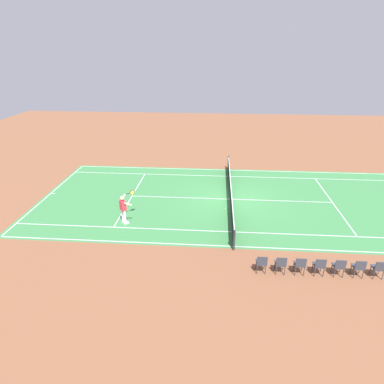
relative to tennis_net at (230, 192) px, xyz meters
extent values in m
plane|color=brown|center=(0.00, 0.00, -0.49)|extent=(60.00, 60.00, 0.00)
cube|color=#387A42|center=(0.00, 0.00, -0.49)|extent=(24.20, 11.40, 0.00)
cube|color=white|center=(11.90, 0.00, -0.49)|extent=(0.05, 11.00, 0.01)
cube|color=white|center=(0.00, -5.50, -0.49)|extent=(23.80, 0.05, 0.01)
cube|color=white|center=(0.00, 5.50, -0.49)|extent=(23.80, 0.05, 0.01)
cube|color=white|center=(0.00, -4.11, -0.49)|extent=(23.80, 0.05, 0.01)
cube|color=white|center=(0.00, 4.11, -0.49)|extent=(23.80, 0.05, 0.01)
cube|color=white|center=(6.40, 0.00, -0.49)|extent=(0.05, 8.22, 0.01)
cube|color=white|center=(-6.40, 0.00, -0.49)|extent=(0.05, 8.22, 0.01)
cube|color=white|center=(0.00, 0.00, -0.49)|extent=(12.80, 0.05, 0.01)
cube|color=white|center=(11.75, 0.00, -0.49)|extent=(0.30, 0.05, 0.01)
cylinder|color=#2D2D33|center=(0.00, -5.80, 0.05)|extent=(0.10, 0.10, 1.08)
cylinder|color=#2D2D33|center=(0.00, 5.80, 0.05)|extent=(0.10, 0.10, 1.08)
cube|color=black|center=(0.00, 0.00, -0.05)|extent=(0.02, 11.60, 0.88)
cube|color=white|center=(0.00, 0.00, 0.46)|extent=(0.04, 11.60, 0.06)
cube|color=white|center=(0.00, 0.00, -0.05)|extent=(0.04, 0.06, 0.88)
cylinder|color=white|center=(5.85, 3.72, -0.04)|extent=(0.15, 0.15, 0.74)
cube|color=white|center=(5.80, 3.68, -0.45)|extent=(0.28, 0.27, 0.09)
cylinder|color=white|center=(6.01, 3.54, -0.04)|extent=(0.15, 0.15, 0.74)
cube|color=white|center=(5.96, 3.50, -0.45)|extent=(0.28, 0.27, 0.09)
cube|color=#E03342|center=(5.93, 3.63, 0.61)|extent=(0.43, 0.44, 0.56)
sphere|color=beige|center=(5.93, 3.63, 1.04)|extent=(0.23, 0.23, 0.23)
cylinder|color=beige|center=(5.61, 3.72, 0.74)|extent=(0.41, 0.24, 0.26)
cylinder|color=beige|center=(5.98, 3.30, 0.94)|extent=(0.28, 0.41, 0.30)
cylinder|color=#232326|center=(5.79, 3.05, 1.05)|extent=(0.23, 0.21, 0.04)
torus|color=#232326|center=(5.57, 2.86, 1.05)|extent=(0.25, 0.23, 0.31)
cylinder|color=#C6D84C|center=(5.57, 2.86, 1.05)|extent=(0.21, 0.18, 0.27)
sphere|color=#CCE01E|center=(0.32, 1.46, -0.46)|extent=(0.07, 0.07, 0.07)
cylinder|color=#38383D|center=(-5.75, 7.20, -0.27)|extent=(0.04, 0.04, 0.44)
cylinder|color=#38383D|center=(-6.11, 7.20, -0.27)|extent=(0.04, 0.04, 0.44)
cylinder|color=#38383D|center=(-5.75, 7.56, -0.27)|extent=(0.04, 0.04, 0.44)
cylinder|color=#38383D|center=(-6.11, 7.56, -0.27)|extent=(0.04, 0.04, 0.44)
cube|color=#333842|center=(-5.93, 7.38, -0.03)|extent=(0.44, 0.44, 0.04)
cube|color=#333842|center=(-5.93, 7.58, 0.19)|extent=(0.44, 0.04, 0.40)
cylinder|color=#38383D|center=(-4.95, 7.20, -0.27)|extent=(0.04, 0.04, 0.44)
cylinder|color=#38383D|center=(-5.31, 7.20, -0.27)|extent=(0.04, 0.04, 0.44)
cylinder|color=#38383D|center=(-4.95, 7.56, -0.27)|extent=(0.04, 0.04, 0.44)
cylinder|color=#38383D|center=(-5.31, 7.56, -0.27)|extent=(0.04, 0.04, 0.44)
cube|color=#333842|center=(-5.13, 7.38, -0.03)|extent=(0.44, 0.44, 0.04)
cube|color=#333842|center=(-5.13, 7.58, 0.19)|extent=(0.44, 0.04, 0.40)
cylinder|color=#38383D|center=(-4.14, 7.20, -0.27)|extent=(0.04, 0.04, 0.44)
cylinder|color=#38383D|center=(-4.50, 7.20, -0.27)|extent=(0.04, 0.04, 0.44)
cylinder|color=#38383D|center=(-4.14, 7.56, -0.27)|extent=(0.04, 0.04, 0.44)
cylinder|color=#38383D|center=(-4.50, 7.56, -0.27)|extent=(0.04, 0.04, 0.44)
cube|color=#333842|center=(-4.32, 7.38, -0.03)|extent=(0.44, 0.44, 0.04)
cube|color=#333842|center=(-4.32, 7.58, 0.19)|extent=(0.44, 0.04, 0.40)
cylinder|color=#38383D|center=(-3.34, 7.20, -0.27)|extent=(0.04, 0.04, 0.44)
cylinder|color=#38383D|center=(-3.70, 7.20, -0.27)|extent=(0.04, 0.04, 0.44)
cylinder|color=#38383D|center=(-3.34, 7.56, -0.27)|extent=(0.04, 0.04, 0.44)
cylinder|color=#38383D|center=(-3.70, 7.56, -0.27)|extent=(0.04, 0.04, 0.44)
cube|color=#333842|center=(-3.52, 7.38, -0.03)|extent=(0.44, 0.44, 0.04)
cube|color=#333842|center=(-3.52, 7.58, 0.19)|extent=(0.44, 0.04, 0.40)
cylinder|color=#38383D|center=(-2.53, 7.20, -0.27)|extent=(0.04, 0.04, 0.44)
cylinder|color=#38383D|center=(-2.89, 7.20, -0.27)|extent=(0.04, 0.04, 0.44)
cylinder|color=#38383D|center=(-2.53, 7.56, -0.27)|extent=(0.04, 0.04, 0.44)
cylinder|color=#38383D|center=(-2.89, 7.56, -0.27)|extent=(0.04, 0.04, 0.44)
cube|color=#333842|center=(-2.71, 7.38, -0.03)|extent=(0.44, 0.44, 0.04)
cube|color=#333842|center=(-2.71, 7.58, 0.19)|extent=(0.44, 0.04, 0.40)
cylinder|color=#38383D|center=(-1.72, 7.20, -0.27)|extent=(0.04, 0.04, 0.44)
cylinder|color=#38383D|center=(-2.08, 7.20, -0.27)|extent=(0.04, 0.04, 0.44)
cylinder|color=#38383D|center=(-1.72, 7.56, -0.27)|extent=(0.04, 0.04, 0.44)
cylinder|color=#38383D|center=(-2.08, 7.56, -0.27)|extent=(0.04, 0.04, 0.44)
cube|color=#333842|center=(-1.90, 7.38, -0.03)|extent=(0.44, 0.44, 0.04)
cube|color=#333842|center=(-1.90, 7.58, 0.19)|extent=(0.44, 0.04, 0.40)
cylinder|color=#38383D|center=(-0.92, 7.20, -0.27)|extent=(0.04, 0.04, 0.44)
cylinder|color=#38383D|center=(-1.28, 7.20, -0.27)|extent=(0.04, 0.04, 0.44)
cylinder|color=#38383D|center=(-0.92, 7.56, -0.27)|extent=(0.04, 0.04, 0.44)
cylinder|color=#38383D|center=(-1.28, 7.56, -0.27)|extent=(0.04, 0.04, 0.44)
cube|color=#333842|center=(-1.10, 7.38, -0.03)|extent=(0.44, 0.44, 0.04)
cube|color=#333842|center=(-1.10, 7.58, 0.19)|extent=(0.44, 0.04, 0.40)
camera|label=1|loc=(0.96, 19.34, 8.44)|focal=30.92mm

